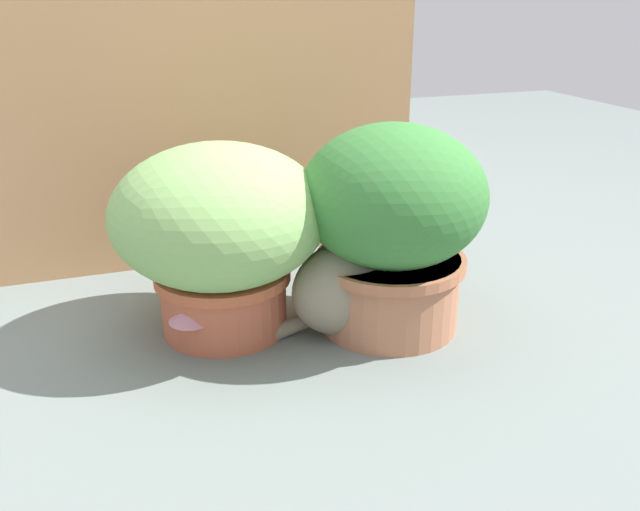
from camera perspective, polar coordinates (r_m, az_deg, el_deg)
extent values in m
plane|color=slate|center=(1.53, -4.80, -6.71)|extent=(6.00, 6.00, 0.00)
cube|color=tan|center=(1.85, -10.39, 11.11)|extent=(1.24, 0.03, 0.79)
cylinder|color=#BA5D40|center=(1.54, -8.21, -3.69)|extent=(0.28, 0.28, 0.15)
cylinder|color=#BF5B39|center=(1.51, -8.33, -1.59)|extent=(0.31, 0.31, 0.02)
ellipsoid|color=#81B361|center=(1.46, -8.64, 3.51)|extent=(0.47, 0.47, 0.31)
cylinder|color=#AB6E4E|center=(1.54, 5.94, -2.98)|extent=(0.32, 0.32, 0.17)
cylinder|color=#AA6847|center=(1.51, 6.05, -0.44)|extent=(0.34, 0.34, 0.02)
ellipsoid|color=#357533|center=(1.46, 6.29, 5.12)|extent=(0.41, 0.41, 0.31)
ellipsoid|color=gray|center=(1.49, 2.29, -2.75)|extent=(0.28, 0.21, 0.22)
ellipsoid|color=#AFA894|center=(1.54, 5.44, -2.41)|extent=(0.08, 0.11, 0.11)
sphere|color=gray|center=(1.50, 6.03, 2.08)|extent=(0.12, 0.12, 0.11)
cone|color=gray|center=(1.51, 5.49, 4.62)|extent=(0.04, 0.04, 0.04)
cone|color=gray|center=(1.46, 6.77, 3.98)|extent=(0.04, 0.04, 0.04)
cylinder|color=gray|center=(1.52, -2.43, -6.03)|extent=(0.19, 0.06, 0.07)
cylinder|color=silver|center=(1.47, -10.83, -6.71)|extent=(0.04, 0.04, 0.07)
cone|color=pink|center=(1.45, -11.00, -4.60)|extent=(0.10, 0.10, 0.05)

